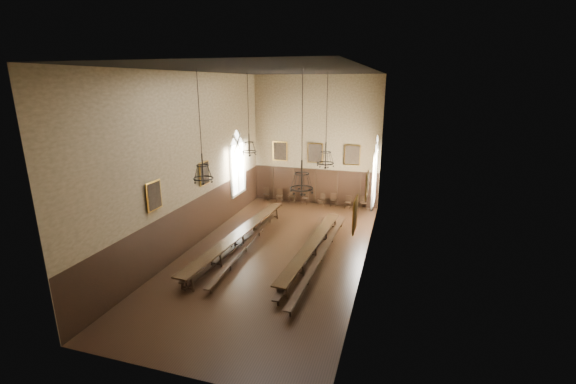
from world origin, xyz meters
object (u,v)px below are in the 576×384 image
at_px(chair_0, 266,197).
at_px(table_right, 312,250).
at_px(bench_left_inner, 246,247).
at_px(chair_6, 348,204).
at_px(chair_7, 363,205).
at_px(chair_2, 292,199).
at_px(table_left, 239,240).
at_px(chair_4, 321,202).
at_px(bench_left_outer, 231,242).
at_px(bench_right_inner, 304,252).
at_px(chandelier_back_right, 326,158).
at_px(chandelier_back_left, 249,146).
at_px(bench_right_outer, 322,255).
at_px(chair_3, 305,200).
at_px(chandelier_front_left, 203,171).
at_px(chair_5, 333,202).
at_px(chandelier_front_right, 302,181).
at_px(chair_1, 279,198).

bearing_deg(chair_0, table_right, -65.22).
height_order(bench_left_inner, chair_6, chair_6).
xyz_separation_m(bench_left_inner, chair_7, (5.05, 8.80, 0.02)).
xyz_separation_m(chair_2, chair_6, (4.08, -0.06, -0.03)).
bearing_deg(table_left, chair_0, 100.42).
height_order(table_left, chair_4, chair_4).
xyz_separation_m(table_right, chair_6, (0.59, 8.29, -0.10)).
bearing_deg(bench_left_outer, chair_0, 97.64).
bearing_deg(bench_right_inner, table_left, 176.32).
bearing_deg(chandelier_back_right, chair_6, 85.61).
bearing_deg(chair_2, bench_left_outer, -104.08).
bearing_deg(chandelier_back_left, bench_right_outer, -27.89).
relative_size(chandelier_back_left, chandelier_back_right, 0.91).
distance_m(chair_6, chandelier_back_right, 7.48).
relative_size(chair_3, chair_4, 1.08).
height_order(chandelier_back_right, chandelier_front_left, same).
bearing_deg(chair_7, chandelier_front_left, -134.22).
bearing_deg(chair_5, chair_6, -17.67).
height_order(bench_left_inner, chair_4, chair_4).
bearing_deg(bench_right_inner, bench_left_inner, -175.86).
relative_size(chandelier_back_right, chandelier_front_right, 1.01).
bearing_deg(bench_right_outer, chair_1, 119.97).
xyz_separation_m(bench_right_inner, chandelier_back_left, (-3.76, 2.33, 4.80)).
bearing_deg(chandelier_front_right, chair_0, 116.58).
height_order(chair_6, chair_7, chair_7).
bearing_deg(chair_0, table_left, -88.08).
distance_m(table_right, bench_right_outer, 0.72).
relative_size(bench_left_inner, chandelier_front_left, 2.02).
bearing_deg(table_right, bench_right_outer, -33.73).
xyz_separation_m(bench_left_inner, chair_4, (2.10, 8.78, -0.00)).
xyz_separation_m(chair_0, chandelier_front_right, (5.76, -11.52, 4.42)).
relative_size(chair_7, chandelier_back_right, 0.20).
bearing_deg(chair_3, chandelier_back_right, -64.56).
bearing_deg(chair_0, chandelier_back_left, -86.12).
distance_m(table_left, chandelier_back_right, 6.31).
height_order(table_left, chandelier_front_right, chandelier_front_right).
distance_m(bench_left_outer, bench_left_inner, 1.02).
height_order(table_right, chandelier_back_left, chandelier_back_left).
height_order(chair_2, chair_4, chair_2).
xyz_separation_m(table_left, chandelier_front_left, (-0.16, -3.11, 4.39)).
relative_size(chair_2, chair_5, 1.07).
height_order(chair_5, chair_6, chair_5).
xyz_separation_m(bench_left_outer, chandelier_front_left, (0.23, -2.95, 4.53)).
relative_size(chair_5, chair_7, 0.97).
xyz_separation_m(table_right, bench_right_inner, (-0.37, -0.23, -0.08)).
height_order(table_left, chair_7, chair_7).
bearing_deg(table_left, chair_3, 79.96).
height_order(bench_left_outer, bench_left_inner, bench_left_outer).
xyz_separation_m(bench_left_inner, chair_3, (0.90, 8.78, 0.02)).
height_order(chair_0, chair_2, chair_2).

